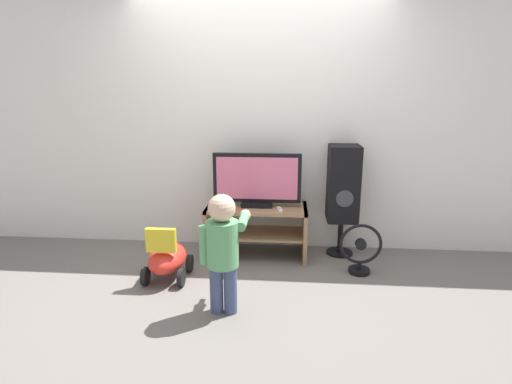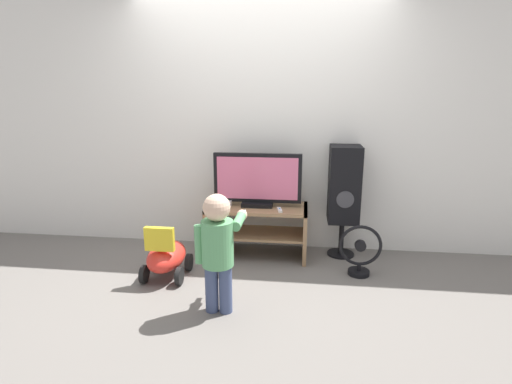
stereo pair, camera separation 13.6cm
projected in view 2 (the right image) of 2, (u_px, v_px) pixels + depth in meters
The scene contains 10 objects.
ground_plane at pixel (254, 264), 3.79m from camera, with size 16.00×16.00×0.00m, color slate.
wall_back at pixel (261, 122), 4.01m from camera, with size 10.00×0.06×2.60m.
tv_stand at pixel (257, 223), 3.94m from camera, with size 0.98×0.47×0.51m.
television at pixel (257, 180), 3.86m from camera, with size 0.85×0.20×0.52m.
game_console at pixel (228, 205), 3.84m from camera, with size 0.05×0.17×0.05m.
remote_primary at pixel (280, 210), 3.74m from camera, with size 0.06×0.13×0.03m.
child at pixel (218, 244), 2.87m from camera, with size 0.34×0.50×0.90m.
speaker_tower at pixel (344, 186), 3.85m from camera, with size 0.29×0.33×1.10m.
floor_fan at pixel (360, 253), 3.54m from camera, with size 0.38×0.19×0.46m.
ride_on_toy at pixel (166, 256), 3.50m from camera, with size 0.35×0.52×0.51m.
Camera 2 is at (0.44, -3.48, 1.59)m, focal length 28.00 mm.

